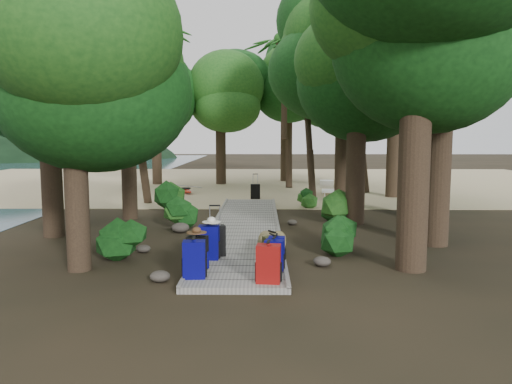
# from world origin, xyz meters

# --- Properties ---
(ground) EXTENTS (120.00, 120.00, 0.00)m
(ground) POSITION_xyz_m (0.00, 0.00, 0.00)
(ground) COLOR #2E2417
(ground) RESTS_ON ground
(sand_beach) EXTENTS (40.00, 22.00, 0.02)m
(sand_beach) POSITION_xyz_m (0.00, 16.00, 0.01)
(sand_beach) COLOR tan
(sand_beach) RESTS_ON ground
(boardwalk) EXTENTS (2.00, 12.00, 0.12)m
(boardwalk) POSITION_xyz_m (0.00, 1.00, 0.06)
(boardwalk) COLOR gray
(boardwalk) RESTS_ON ground
(backpack_left_a) EXTENTS (0.43, 0.32, 0.77)m
(backpack_left_a) POSITION_xyz_m (-0.77, -4.38, 0.51)
(backpack_left_a) COLOR #040469
(backpack_left_a) RESTS_ON boardwalk
(backpack_left_b) EXTENTS (0.42, 0.32, 0.73)m
(backpack_left_b) POSITION_xyz_m (-0.79, -3.76, 0.49)
(backpack_left_b) COLOR black
(backpack_left_b) RESTS_ON boardwalk
(backpack_left_c) EXTENTS (0.44, 0.32, 0.80)m
(backpack_left_c) POSITION_xyz_m (-0.65, -2.95, 0.52)
(backpack_left_c) COLOR #040469
(backpack_left_c) RESTS_ON boardwalk
(backpack_left_d) EXTENTS (0.40, 0.31, 0.56)m
(backpack_left_d) POSITION_xyz_m (-0.76, -1.96, 0.40)
(backpack_left_d) COLOR #040469
(backpack_left_d) RESTS_ON boardwalk
(backpack_right_a) EXTENTS (0.46, 0.35, 0.76)m
(backpack_right_a) POSITION_xyz_m (0.61, -4.65, 0.50)
(backpack_right_a) COLOR #9C0A0B
(backpack_right_a) RESTS_ON boardwalk
(backpack_right_b) EXTENTS (0.41, 0.33, 0.66)m
(backpack_right_b) POSITION_xyz_m (0.73, -3.81, 0.45)
(backpack_right_b) COLOR #040469
(backpack_right_b) RESTS_ON boardwalk
(backpack_right_c) EXTENTS (0.36, 0.27, 0.58)m
(backpack_right_c) POSITION_xyz_m (0.80, -3.11, 0.41)
(backpack_right_c) COLOR #040469
(backpack_right_c) RESTS_ON boardwalk
(backpack_right_d) EXTENTS (0.43, 0.37, 0.55)m
(backpack_right_d) POSITION_xyz_m (0.71, -2.94, 0.39)
(backpack_right_d) COLOR #41421C
(backpack_right_d) RESTS_ON boardwalk
(duffel_right_khaki) EXTENTS (0.64, 0.71, 0.39)m
(duffel_right_khaki) POSITION_xyz_m (0.72, -2.00, 0.32)
(duffel_right_khaki) COLOR olive
(duffel_right_khaki) RESTS_ON boardwalk
(suitcase_on_boardwalk) EXTENTS (0.49, 0.35, 0.68)m
(suitcase_on_boardwalk) POSITION_xyz_m (-0.54, -2.68, 0.46)
(suitcase_on_boardwalk) COLOR black
(suitcase_on_boardwalk) RESTS_ON boardwalk
(lone_suitcase_on_sand) EXTENTS (0.41, 0.24, 0.64)m
(lone_suitcase_on_sand) POSITION_xyz_m (0.20, 8.02, 0.34)
(lone_suitcase_on_sand) COLOR black
(lone_suitcase_on_sand) RESTS_ON sand_beach
(hat_brown) EXTENTS (0.40, 0.40, 0.12)m
(hat_brown) POSITION_xyz_m (-0.80, -3.76, 0.91)
(hat_brown) COLOR #51351E
(hat_brown) RESTS_ON backpack_left_b
(hat_white) EXTENTS (0.39, 0.39, 0.13)m
(hat_white) POSITION_xyz_m (-0.59, -2.97, 0.99)
(hat_white) COLOR silver
(hat_white) RESTS_ON backpack_left_c
(kayak) EXTENTS (1.96, 3.38, 0.34)m
(kayak) POSITION_xyz_m (-3.14, 10.10, 0.19)
(kayak) COLOR #A41F0E
(kayak) RESTS_ON sand_beach
(sun_lounger) EXTENTS (0.90, 2.08, 0.65)m
(sun_lounger) POSITION_xyz_m (3.57, 9.46, 0.35)
(sun_lounger) COLOR silver
(sun_lounger) RESTS_ON sand_beach
(tree_right_a) EXTENTS (5.35, 5.35, 8.92)m
(tree_right_a) POSITION_xyz_m (3.56, -3.32, 4.46)
(tree_right_a) COLOR black
(tree_right_a) RESTS_ON ground
(tree_right_b) EXTENTS (5.08, 5.08, 9.08)m
(tree_right_b) POSITION_xyz_m (4.86, -0.98, 4.54)
(tree_right_b) COLOR black
(tree_right_b) RESTS_ON ground
(tree_right_c) EXTENTS (4.90, 4.90, 8.48)m
(tree_right_c) POSITION_xyz_m (3.39, 2.05, 4.24)
(tree_right_c) COLOR black
(tree_right_c) RESTS_ON ground
(tree_right_d) EXTENTS (5.78, 5.78, 10.60)m
(tree_right_d) POSITION_xyz_m (5.63, 3.43, 5.30)
(tree_right_d) COLOR black
(tree_right_d) RESTS_ON ground
(tree_right_e) EXTENTS (5.56, 5.56, 10.00)m
(tree_right_e) POSITION_xyz_m (3.73, 6.48, 5.00)
(tree_right_e) COLOR black
(tree_right_e) RESTS_ON ground
(tree_right_f) EXTENTS (5.36, 5.36, 9.56)m
(tree_right_f) POSITION_xyz_m (6.36, 8.85, 4.78)
(tree_right_f) COLOR black
(tree_right_f) RESTS_ON ground
(tree_left_a) EXTENTS (4.10, 4.10, 6.83)m
(tree_left_a) POSITION_xyz_m (-3.26, -3.43, 3.42)
(tree_left_a) COLOR black
(tree_left_a) RESTS_ON ground
(tree_left_b) EXTENTS (4.46, 4.46, 8.03)m
(tree_left_b) POSITION_xyz_m (-5.22, -0.02, 4.02)
(tree_left_b) COLOR black
(tree_left_b) RESTS_ON ground
(tree_left_c) EXTENTS (4.07, 4.07, 7.09)m
(tree_left_c) POSITION_xyz_m (-3.90, 2.94, 3.54)
(tree_left_c) COLOR black
(tree_left_c) RESTS_ON ground
(tree_back_a) EXTENTS (4.68, 4.68, 8.10)m
(tree_back_a) POSITION_xyz_m (-1.83, 14.69, 4.05)
(tree_back_a) COLOR black
(tree_back_a) RESTS_ON ground
(tree_back_b) EXTENTS (5.57, 5.57, 9.95)m
(tree_back_b) POSITION_xyz_m (1.95, 16.68, 4.97)
(tree_back_b) COLOR black
(tree_back_b) RESTS_ON ground
(tree_back_c) EXTENTS (5.03, 5.03, 9.05)m
(tree_back_c) POSITION_xyz_m (5.12, 16.04, 4.52)
(tree_back_c) COLOR black
(tree_back_c) RESTS_ON ground
(tree_back_d) EXTENTS (4.58, 4.58, 7.64)m
(tree_back_d) POSITION_xyz_m (-5.43, 14.55, 3.82)
(tree_back_d) COLOR black
(tree_back_d) RESTS_ON ground
(palm_right_a) EXTENTS (3.85, 3.85, 6.57)m
(palm_right_a) POSITION_xyz_m (2.66, 6.62, 3.29)
(palm_right_a) COLOR #134011
(palm_right_a) RESTS_ON ground
(palm_right_b) EXTENTS (4.95, 4.95, 9.57)m
(palm_right_b) POSITION_xyz_m (5.46, 10.80, 4.78)
(palm_right_b) COLOR #134011
(palm_right_b) RESTS_ON ground
(palm_right_c) EXTENTS (4.77, 4.77, 7.59)m
(palm_right_c) POSITION_xyz_m (2.17, 12.94, 3.79)
(palm_right_c) COLOR #134011
(palm_right_c) RESTS_ON ground
(palm_left_a) EXTENTS (4.40, 4.40, 7.00)m
(palm_left_a) POSITION_xyz_m (-4.40, 6.59, 3.50)
(palm_left_a) COLOR #134011
(palm_left_a) RESTS_ON ground
(rock_left_a) EXTENTS (0.39, 0.35, 0.21)m
(rock_left_a) POSITION_xyz_m (-1.44, -4.25, 0.11)
(rock_left_a) COLOR #4C473F
(rock_left_a) RESTS_ON ground
(rock_left_b) EXTENTS (0.33, 0.30, 0.18)m
(rock_left_b) POSITION_xyz_m (-2.31, -1.89, 0.09)
(rock_left_b) COLOR #4C473F
(rock_left_b) RESTS_ON ground
(rock_left_c) EXTENTS (0.51, 0.46, 0.28)m
(rock_left_c) POSITION_xyz_m (-1.84, 0.56, 0.14)
(rock_left_c) COLOR #4C473F
(rock_left_c) RESTS_ON ground
(rock_left_d) EXTENTS (0.27, 0.25, 0.15)m
(rock_left_d) POSITION_xyz_m (-1.91, 2.52, 0.08)
(rock_left_d) COLOR #4C473F
(rock_left_d) RESTS_ON ground
(rock_right_a) EXTENTS (0.38, 0.34, 0.21)m
(rock_right_a) POSITION_xyz_m (1.76, -3.08, 0.10)
(rock_right_a) COLOR #4C473F
(rock_right_a) RESTS_ON ground
(rock_right_b) EXTENTS (0.51, 0.46, 0.28)m
(rock_right_b) POSITION_xyz_m (2.25, -0.92, 0.14)
(rock_right_b) COLOR #4C473F
(rock_right_b) RESTS_ON ground
(rock_right_c) EXTENTS (0.30, 0.27, 0.16)m
(rock_right_c) POSITION_xyz_m (1.42, 1.82, 0.08)
(rock_right_c) COLOR #4C473F
(rock_right_c) RESTS_ON ground
(rock_right_d) EXTENTS (0.52, 0.47, 0.29)m
(rock_right_d) POSITION_xyz_m (3.11, 3.95, 0.14)
(rock_right_d) COLOR #4C473F
(rock_right_d) RESTS_ON ground
(shrub_left_a) EXTENTS (1.04, 1.04, 0.94)m
(shrub_left_a) POSITION_xyz_m (-2.55, -2.57, 0.47)
(shrub_left_a) COLOR #164615
(shrub_left_a) RESTS_ON ground
(shrub_left_b) EXTENTS (1.01, 1.01, 0.91)m
(shrub_left_b) POSITION_xyz_m (-1.99, 1.37, 0.45)
(shrub_left_b) COLOR #164615
(shrub_left_b) RESTS_ON ground
(shrub_left_c) EXTENTS (1.19, 1.19, 1.07)m
(shrub_left_c) POSITION_xyz_m (-2.79, 4.27, 0.54)
(shrub_left_c) COLOR #164615
(shrub_left_c) RESTS_ON ground
(shrub_right_a) EXTENTS (0.98, 0.98, 0.88)m
(shrub_right_a) POSITION_xyz_m (2.36, -2.05, 0.44)
(shrub_right_a) COLOR #164615
(shrub_right_a) RESTS_ON ground
(shrub_right_b) EXTENTS (1.24, 1.24, 1.12)m
(shrub_right_b) POSITION_xyz_m (2.74, 2.21, 0.56)
(shrub_right_b) COLOR #164615
(shrub_right_b) RESTS_ON ground
(shrub_right_c) EXTENTS (0.74, 0.74, 0.66)m
(shrub_right_c) POSITION_xyz_m (2.15, 5.51, 0.33)
(shrub_right_c) COLOR #164615
(shrub_right_c) RESTS_ON ground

